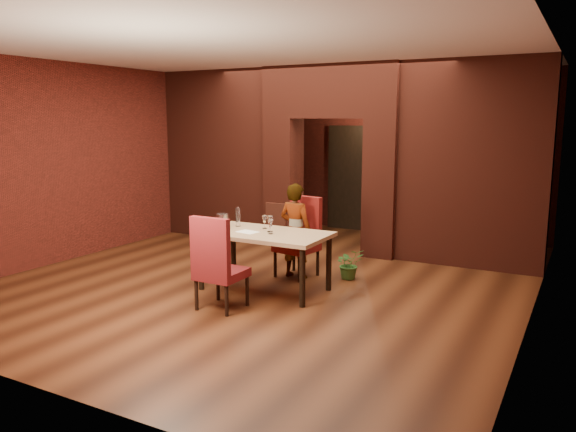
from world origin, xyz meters
name	(u,v)px	position (x,y,z in m)	size (l,w,h in m)	color
floor	(274,276)	(0.00, 0.00, 0.00)	(8.00, 8.00, 0.00)	#4C2513
ceiling	(273,52)	(0.00, 0.00, 3.20)	(7.00, 8.00, 0.04)	silver
wall_back	(371,153)	(0.00, 4.00, 1.60)	(7.00, 0.04, 3.20)	maroon
wall_front	(28,205)	(0.00, -4.00, 1.60)	(7.00, 0.04, 3.20)	maroon
wall_left	(98,160)	(-3.50, 0.00, 1.60)	(0.04, 8.00, 3.20)	maroon
wall_right	(541,181)	(3.50, 0.00, 1.60)	(0.04, 8.00, 3.20)	maroon
pillar_left	(284,182)	(-0.95, 2.00, 1.15)	(0.55, 0.55, 2.30)	maroon
pillar_right	(383,188)	(0.95, 2.00, 1.15)	(0.55, 0.55, 2.30)	maroon
lintel	(332,92)	(0.00, 2.00, 2.75)	(2.45, 0.55, 0.90)	maroon
wing_wall_left	(220,155)	(-2.36, 2.00, 1.60)	(2.27, 0.35, 3.20)	maroon
wing_wall_right	(472,165)	(2.36, 2.00, 1.60)	(2.27, 0.35, 3.20)	maroon
vent_panel	(276,217)	(-0.95, 1.71, 0.55)	(0.40, 0.03, 0.50)	#AB4931
rear_door	(352,179)	(-0.40, 3.94, 1.05)	(0.90, 0.08, 2.10)	black
rear_door_frame	(351,179)	(-0.40, 3.90, 1.05)	(1.02, 0.04, 2.22)	black
dining_table	(265,261)	(0.22, -0.63, 0.40)	(1.71, 0.96, 0.80)	tan
chair_far	(297,237)	(0.28, 0.17, 0.58)	(0.53, 0.53, 1.17)	maroon
chair_near	(221,262)	(0.13, -1.52, 0.58)	(0.53, 0.53, 1.16)	maroon
person_seated	(296,231)	(0.29, 0.12, 0.69)	(0.51, 0.33, 1.39)	white
wine_glass_a	(265,222)	(0.09, -0.42, 0.89)	(0.07, 0.07, 0.18)	white
wine_glass_b	(270,224)	(0.27, -0.58, 0.91)	(0.09, 0.09, 0.22)	white
wine_glass_c	(271,227)	(0.35, -0.69, 0.90)	(0.08, 0.08, 0.19)	white
tasting_sheet	(248,232)	(0.02, -0.74, 0.80)	(0.27, 0.20, 0.00)	white
wine_bucket	(222,221)	(-0.41, -0.71, 0.90)	(0.17, 0.17, 0.21)	silver
water_bottle	(238,217)	(-0.32, -0.46, 0.94)	(0.06, 0.06, 0.28)	silver
potted_plant	(349,264)	(1.02, 0.42, 0.22)	(0.40, 0.35, 0.45)	#316628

